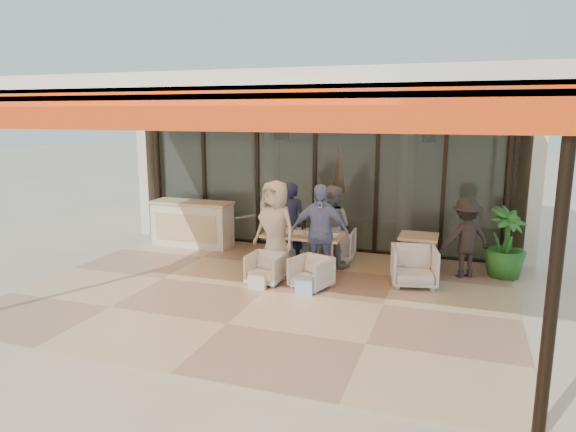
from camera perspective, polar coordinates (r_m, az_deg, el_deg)
name	(u,v)px	position (r m, az deg, el deg)	size (l,w,h in m)	color
ground	(265,292)	(8.82, -2.54, -8.40)	(70.00, 70.00, 0.00)	#C6B293
terrace_floor	(265,291)	(8.82, -2.54, -8.37)	(8.00, 6.00, 0.01)	tan
terrace_structure	(257,95)	(8.06, -3.46, 13.26)	(8.00, 6.00, 3.40)	silver
glass_storefront	(315,178)	(11.23, 3.01, 4.27)	(8.08, 0.10, 3.20)	#9EADA3
interior_block	(340,143)	(13.41, 5.83, 8.08)	(9.05, 3.62, 3.52)	silver
host_counter	(192,224)	(11.79, -10.58, -0.83)	(1.85, 0.65, 1.04)	silver
dining_table	(304,236)	(9.77, 1.79, -2.23)	(1.50, 0.90, 0.93)	#DDBA86
chair_far_left	(298,240)	(10.84, 1.17, -2.65)	(0.69, 0.65, 0.71)	white
chair_far_right	(337,243)	(10.62, 5.49, -2.99)	(0.70, 0.65, 0.72)	white
chair_near_left	(266,267)	(9.13, -2.51, -5.68)	(0.59, 0.56, 0.61)	white
chair_near_right	(311,271)	(8.87, 2.58, -6.16)	(0.61, 0.57, 0.62)	white
diner_navy	(291,223)	(10.28, 0.32, -0.75)	(0.60, 0.40, 1.65)	#191C37
diner_grey	(332,226)	(10.05, 4.87, -1.16)	(0.79, 0.61, 1.62)	slate
diner_cream	(275,229)	(9.43, -1.43, -1.42)	(0.87, 0.57, 1.79)	beige
diner_periwinkle	(319,233)	(9.18, 3.50, -1.87)	(1.03, 0.43, 1.76)	#6981B0
tote_bag_cream	(257,281)	(8.82, -3.46, -7.24)	(0.30, 0.10, 0.34)	silver
tote_bag_blue	(304,286)	(8.55, 1.81, -7.83)	(0.30, 0.10, 0.34)	#99BFD8
side_table	(419,241)	(9.90, 14.31, -2.69)	(0.70, 0.70, 0.74)	#DDBA86
side_chair	(414,264)	(9.24, 13.83, -5.25)	(0.76, 0.71, 0.78)	white
standing_woman	(466,238)	(9.88, 19.13, -2.38)	(0.96, 0.55, 1.49)	black
potted_palm	(505,243)	(10.16, 23.00, -2.80)	(0.73, 0.73, 1.31)	#1E5919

